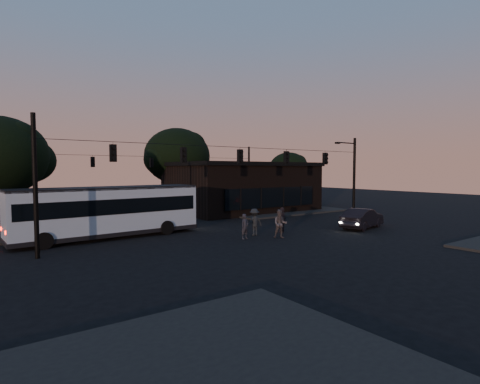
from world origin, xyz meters
TOP-DOWN VIEW (x-y plane):
  - ground at (0.00, 0.00)m, footprint 120.00×120.00m
  - sidewalk_far_right at (12.00, 14.00)m, footprint 14.00×10.00m
  - sidewalk_far_left at (-14.00, 14.00)m, footprint 14.00×10.00m
  - building at (9.00, 15.97)m, footprint 15.40×10.41m
  - tree_behind at (4.00, 22.00)m, footprint 7.60×7.60m
  - tree_right at (18.00, 18.00)m, footprint 5.20×5.20m
  - signal_rig_near at (0.00, 4.00)m, footprint 26.24×0.30m
  - signal_rig_far at (0.00, 20.00)m, footprint 26.24×0.30m
  - bus at (-8.19, 7.83)m, footprint 12.35×3.48m
  - car at (9.20, 0.30)m, footprint 5.03×2.72m
  - pedestrian_a at (-0.99, 2.08)m, footprint 0.65×0.47m
  - pedestrian_b at (1.11, 0.91)m, footprint 1.19×1.16m
  - pedestrian_c at (2.78, 2.53)m, footprint 1.18×0.91m
  - pedestrian_d at (0.35, 2.77)m, footprint 1.28×0.82m

SIDE VIEW (x-z plane):
  - ground at x=0.00m, z-range 0.00..0.00m
  - sidewalk_far_right at x=12.00m, z-range 0.00..0.15m
  - sidewalk_far_left at x=-14.00m, z-range 0.00..0.15m
  - car at x=9.20m, z-range 0.00..1.57m
  - pedestrian_a at x=-0.99m, z-range 0.00..1.67m
  - pedestrian_c at x=2.78m, z-range 0.00..1.86m
  - pedestrian_d at x=0.35m, z-range 0.00..1.88m
  - pedestrian_b at x=1.11m, z-range 0.00..1.93m
  - bus at x=-8.19m, z-range 0.21..3.65m
  - building at x=9.00m, z-range 0.01..5.41m
  - signal_rig_far at x=0.00m, z-range 0.45..7.95m
  - signal_rig_near at x=0.00m, z-range 0.70..8.20m
  - tree_right at x=18.00m, z-range 1.20..8.06m
  - tree_behind at x=4.00m, z-range 1.48..10.91m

